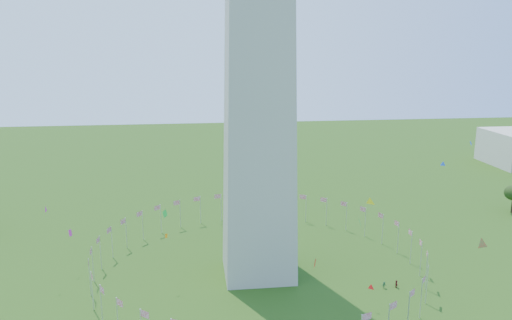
{
  "coord_description": "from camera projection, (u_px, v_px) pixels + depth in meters",
  "views": [
    {
      "loc": [
        -15.12,
        -64.73,
        55.71
      ],
      "look_at": [
        -2.48,
        35.0,
        32.54
      ],
      "focal_mm": 35.0,
      "sensor_mm": 36.0,
      "label": 1
    }
  ],
  "objects": [
    {
      "name": "flag_ring",
      "position": [
        258.0,
        256.0,
        124.27
      ],
      "size": [
        80.24,
        80.24,
        9.0
      ],
      "color": "silver",
      "rests_on": "ground"
    },
    {
      "name": "kites_aloft",
      "position": [
        343.0,
        228.0,
        98.96
      ],
      "size": [
        106.63,
        66.36,
        34.6
      ],
      "color": "yellow",
      "rests_on": "ground"
    }
  ]
}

